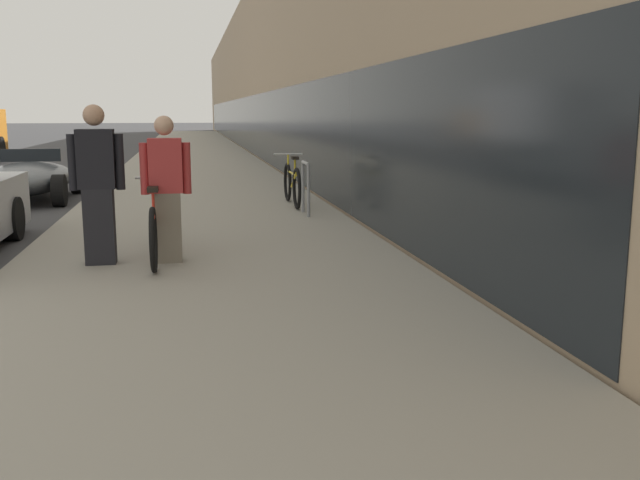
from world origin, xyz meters
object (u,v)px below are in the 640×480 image
Objects in this scene: person_rider at (166,190)px; cruiser_bike_nearest at (292,184)px; bike_rack_hoop at (306,182)px; vintage_roadster_curbside at (27,179)px; tandem_bicycle at (156,225)px; person_bystander at (97,185)px.

cruiser_bike_nearest is at bearing 65.87° from person_rider.
bike_rack_hoop is 0.22× the size of vintage_roadster_curbside.
person_bystander is (-0.58, -0.25, 0.49)m from tandem_bicycle.
tandem_bicycle is 2.72× the size of bike_rack_hoop.
cruiser_bike_nearest reaches higher than bike_rack_hoop.
bike_rack_hoop is (2.06, 3.31, -0.28)m from person_rider.
cruiser_bike_nearest is (2.02, 4.51, -0.42)m from person_rider.
person_rider reaches higher than vintage_roadster_curbside.
person_rider is at bearing -114.13° from cruiser_bike_nearest.
tandem_bicycle is 0.80m from person_bystander.
person_rider is at bearing -64.93° from tandem_bicycle.
person_rider is at bearing -67.81° from vintage_roadster_curbside.
cruiser_bike_nearest is at bearing 63.03° from tandem_bicycle.
tandem_bicycle is at bearing 23.39° from person_bystander.
person_rider is at bearing -2.36° from person_bystander.
vintage_roadster_curbside is (-2.79, 6.87, -0.06)m from tandem_bicycle.
cruiser_bike_nearest reaches higher than tandem_bicycle.
person_bystander is (-0.71, 0.03, 0.06)m from person_rider.
vintage_roadster_curbside is at bearing 107.19° from person_bystander.
person_bystander is 2.00× the size of bike_rack_hoop.
person_rider is 0.86× the size of cruiser_bike_nearest.
person_bystander is 5.27m from cruiser_bike_nearest.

